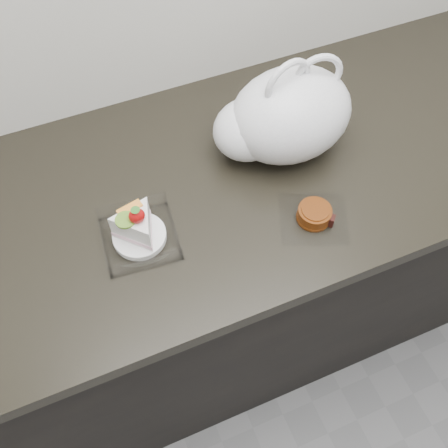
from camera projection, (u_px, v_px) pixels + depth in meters
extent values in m
cube|color=black|center=(245.00, 268.00, 1.50)|extent=(2.00, 0.60, 0.86)
cube|color=black|center=(251.00, 173.00, 1.12)|extent=(2.04, 0.64, 0.04)
cube|color=white|center=(140.00, 239.00, 1.00)|extent=(0.16, 0.16, 0.00)
cylinder|color=white|center=(140.00, 236.00, 0.99)|extent=(0.11, 0.11, 0.01)
ellipsoid|color=red|center=(137.00, 216.00, 0.92)|extent=(0.03, 0.03, 0.03)
cone|color=#2D7223|center=(136.00, 211.00, 0.91)|extent=(0.02, 0.02, 0.01)
cylinder|color=olive|center=(125.00, 220.00, 0.93)|extent=(0.04, 0.04, 0.00)
cube|color=#FF9B30|center=(130.00, 208.00, 0.94)|extent=(0.05, 0.03, 0.00)
cube|color=white|center=(313.00, 218.00, 1.03)|extent=(0.18, 0.17, 0.00)
cylinder|color=#6E340D|center=(314.00, 214.00, 1.02)|extent=(0.08, 0.08, 0.03)
cylinder|color=#6E340D|center=(313.00, 217.00, 1.03)|extent=(0.09, 0.09, 0.01)
cylinder|color=#6E340D|center=(315.00, 210.00, 1.00)|extent=(0.07, 0.07, 0.00)
cube|color=black|center=(329.00, 220.00, 1.01)|extent=(0.03, 0.03, 0.02)
ellipsoid|color=white|center=(290.00, 115.00, 1.05)|extent=(0.28, 0.22, 0.20)
ellipsoid|color=white|center=(249.00, 130.00, 1.06)|extent=(0.16, 0.15, 0.13)
torus|color=white|center=(288.00, 84.00, 0.97)|extent=(0.11, 0.04, 0.11)
torus|color=white|center=(318.00, 75.00, 0.99)|extent=(0.10, 0.03, 0.10)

